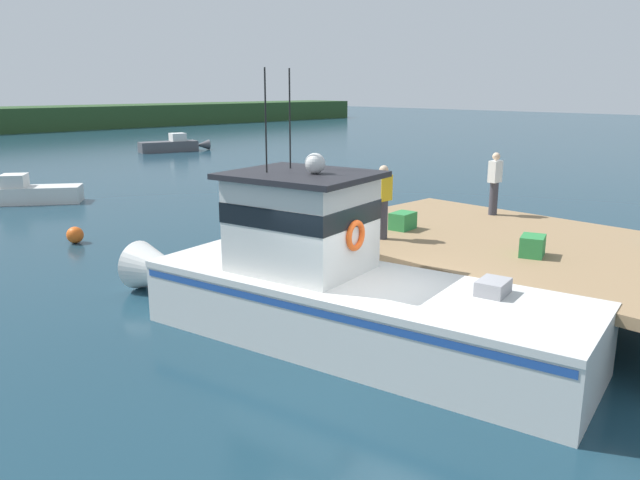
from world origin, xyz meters
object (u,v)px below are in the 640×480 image
at_px(crate_single_by_cleat, 403,221).
at_px(moored_boat_far_left, 24,193).
at_px(deckhand_further_back, 383,201).
at_px(deckhand_by_the_boat, 495,182).
at_px(crate_stack_mid_dock, 532,246).
at_px(mooring_buoy_spare_mooring, 75,235).
at_px(moored_boat_outer_mooring, 173,145).
at_px(main_fishing_boat, 331,286).

height_order(crate_single_by_cleat, moored_boat_far_left, crate_single_by_cleat).
relative_size(deckhand_further_back, moored_boat_far_left, 0.38).
xyz_separation_m(deckhand_by_the_boat, moored_boat_far_left, (-6.11, 17.05, -1.66)).
distance_m(crate_stack_mid_dock, mooring_buoy_spare_mooring, 12.85).
relative_size(deckhand_by_the_boat, deckhand_further_back, 1.00).
relative_size(crate_stack_mid_dock, deckhand_further_back, 0.37).
bearing_deg(crate_stack_mid_dock, crate_single_by_cleat, 89.92).
bearing_deg(moored_boat_far_left, moored_boat_outer_mooring, 42.63).
distance_m(crate_single_by_cleat, deckhand_further_back, 1.29).
bearing_deg(deckhand_by_the_boat, moored_boat_far_left, 109.71).
distance_m(crate_stack_mid_dock, deckhand_further_back, 3.25).
relative_size(crate_single_by_cleat, deckhand_further_back, 0.37).
bearing_deg(moored_boat_far_left, mooring_buoy_spare_mooring, -98.90).
distance_m(deckhand_further_back, moored_boat_outer_mooring, 33.02).
xyz_separation_m(crate_single_by_cleat, deckhand_by_the_boat, (3.05, -0.56, 0.66)).
bearing_deg(deckhand_by_the_boat, moored_boat_outer_mooring, 74.19).
distance_m(main_fishing_boat, mooring_buoy_spare_mooring, 10.27).
bearing_deg(main_fishing_boat, moored_boat_far_left, 87.54).
relative_size(crate_single_by_cleat, moored_boat_far_left, 0.14).
distance_m(deckhand_by_the_boat, deckhand_further_back, 4.13).
xyz_separation_m(crate_stack_mid_dock, deckhand_by_the_boat, (3.06, 2.73, 0.65)).
bearing_deg(moored_boat_outer_mooring, crate_stack_mid_dock, -109.36).
xyz_separation_m(moored_boat_outer_mooring, moored_boat_far_left, (-14.79, -13.61, -0.04)).
bearing_deg(main_fishing_boat, moored_boat_outer_mooring, 63.75).
bearing_deg(moored_boat_far_left, main_fishing_boat, -92.46).
height_order(deckhand_by_the_boat, mooring_buoy_spare_mooring, deckhand_by_the_boat).
bearing_deg(deckhand_by_the_boat, mooring_buoy_spare_mooring, 128.09).
bearing_deg(main_fishing_boat, deckhand_by_the_boat, 7.43).
bearing_deg(deckhand_by_the_boat, crate_stack_mid_dock, -138.21).
height_order(crate_single_by_cleat, deckhand_further_back, deckhand_further_back).
bearing_deg(deckhand_further_back, moored_boat_far_left, 96.74).
bearing_deg(deckhand_further_back, moored_boat_outer_mooring, 67.15).
xyz_separation_m(moored_boat_outer_mooring, mooring_buoy_spare_mooring, (-16.00, -21.33, -0.19)).
xyz_separation_m(deckhand_by_the_boat, moored_boat_outer_mooring, (8.68, 30.66, -1.62)).
bearing_deg(moored_boat_outer_mooring, main_fishing_boat, -116.25).
xyz_separation_m(crate_single_by_cleat, moored_boat_far_left, (-3.06, 16.49, -1.00)).
bearing_deg(crate_single_by_cleat, moored_boat_outer_mooring, 68.71).
height_order(crate_stack_mid_dock, moored_boat_far_left, crate_stack_mid_dock).
xyz_separation_m(crate_single_by_cleat, crate_stack_mid_dock, (-0.00, -3.29, 0.00)).
bearing_deg(mooring_buoy_spare_mooring, main_fishing_boat, -87.55).
relative_size(main_fishing_boat, crate_single_by_cleat, 16.61).
xyz_separation_m(deckhand_further_back, mooring_buoy_spare_mooring, (-3.19, 9.07, -1.81)).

